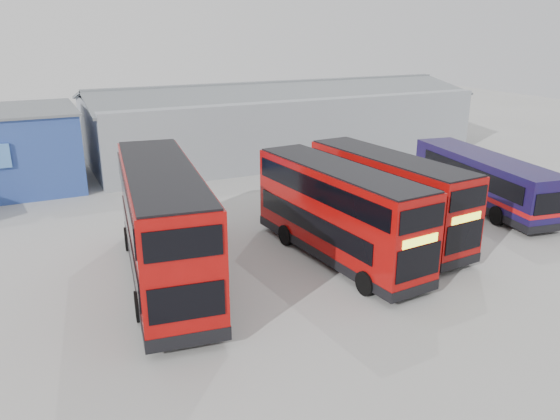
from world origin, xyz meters
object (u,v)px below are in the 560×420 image
object	(u,v)px
maintenance_shed	(278,121)
single_decker_blue	(483,181)
double_decker_left	(164,227)
double_decker_right	(386,198)
double_decker_centre	(338,214)

from	to	relation	value
maintenance_shed	single_decker_blue	distance (m)	18.73
double_decker_left	single_decker_blue	world-z (taller)	double_decker_left
double_decker_right	single_decker_blue	xyz separation A→B (m)	(8.18, 1.77, -0.60)
double_decker_centre	maintenance_shed	bearing A→B (deg)	66.55
single_decker_blue	double_decker_centre	bearing A→B (deg)	23.18
maintenance_shed	double_decker_right	size ratio (longest dim) A/B	3.02
maintenance_shed	double_decker_left	size ratio (longest dim) A/B	2.59
maintenance_shed	double_decker_right	bearing A→B (deg)	-100.01
maintenance_shed	double_decker_centre	distance (m)	22.20
double_decker_right	maintenance_shed	bearing A→B (deg)	75.15
maintenance_shed	double_decker_left	bearing A→B (deg)	-126.00
double_decker_centre	single_decker_blue	world-z (taller)	double_decker_centre
double_decker_left	double_decker_centre	bearing A→B (deg)	-179.64
double_decker_right	single_decker_blue	size ratio (longest dim) A/B	0.89
double_decker_centre	double_decker_right	world-z (taller)	double_decker_centre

